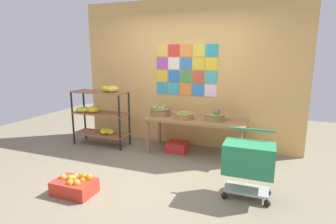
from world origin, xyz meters
TOP-DOWN VIEW (x-y plane):
  - ground at (0.00, 0.00)m, footprint 9.30×9.30m
  - back_wall_with_art at (0.00, 1.68)m, footprint 4.27×0.07m
  - banana_shelf_unit at (-1.49, 1.00)m, footprint 1.08×0.42m
  - display_table at (0.34, 1.18)m, footprint 1.72×0.67m
  - fruit_basket_right at (0.17, 1.10)m, footprint 0.31×0.31m
  - fruit_basket_back_left at (0.67, 1.19)m, footprint 0.36×0.36m
  - fruit_basket_centre at (-0.35, 1.23)m, footprint 0.40×0.40m
  - produce_crate_under_table at (-0.00, 1.18)m, footprint 0.37×0.33m
  - orange_crate_foreground at (-0.71, -0.74)m, footprint 0.52×0.35m
  - shopping_cart at (1.34, -0.04)m, footprint 0.60×0.41m

SIDE VIEW (x-z plane):
  - ground at x=0.00m, z-range 0.00..0.00m
  - produce_crate_under_table at x=0.00m, z-range 0.00..0.18m
  - orange_crate_foreground at x=-0.71m, z-range -0.02..0.23m
  - shopping_cart at x=1.34m, z-range 0.06..0.89m
  - display_table at x=0.34m, z-range 0.25..0.90m
  - banana_shelf_unit at x=-1.49m, z-range 0.07..1.24m
  - fruit_basket_right at x=0.17m, z-range 0.64..0.78m
  - fruit_basket_back_left at x=0.67m, z-range 0.64..0.80m
  - fruit_basket_centre at x=-0.35m, z-range 0.64..0.81m
  - back_wall_with_art at x=0.00m, z-range 0.00..2.74m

